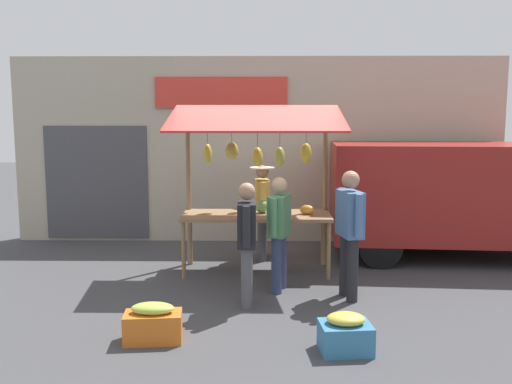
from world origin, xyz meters
name	(u,v)px	position (x,y,z in m)	size (l,w,h in m)	color
ground_plane	(256,271)	(0.00, 0.00, 0.00)	(40.00, 40.00, 0.00)	#424244
street_backdrop	(254,150)	(0.07, -2.20, 1.70)	(9.00, 0.30, 3.40)	#B2A893
market_stall	(257,169)	(-0.01, -0.03, 1.54)	(2.50, 1.46, 2.50)	olive
vendor_with_sunhat	(262,205)	(-0.09, -0.75, 0.90)	(0.40, 0.67, 1.54)	#4C4C51
shopper_in_grey_tee	(247,237)	(0.09, 1.55, 0.87)	(0.22, 0.67, 1.53)	#4C4C51
shopper_with_shopping_bag	(350,225)	(-1.20, 1.24, 0.95)	(0.32, 0.69, 1.65)	#232328
shopper_with_ponytail	(279,227)	(-0.32, 0.94, 0.87)	(0.34, 0.64, 1.53)	navy
parked_van	(458,190)	(-3.30, -0.95, 1.12)	(4.52, 2.15, 1.88)	maroon
produce_crate_near	(345,334)	(-0.92, 2.89, 0.18)	(0.54, 0.44, 0.40)	teal
produce_crate_side	(153,324)	(1.03, 2.66, 0.19)	(0.62, 0.39, 0.41)	#D1661E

